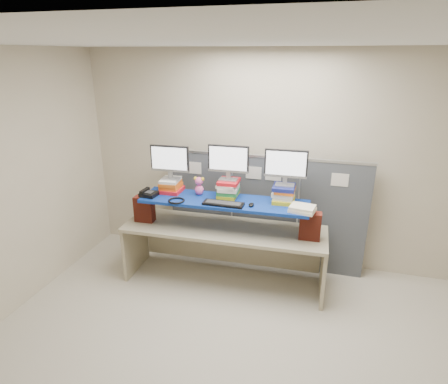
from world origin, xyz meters
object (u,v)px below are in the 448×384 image
(blue_board, at_px, (224,201))
(desk, at_px, (224,239))
(monitor_right, at_px, (286,165))
(keyboard, at_px, (223,204))
(monitor_left, at_px, (170,160))
(desk_phone, at_px, (148,194))
(monitor_center, at_px, (228,161))

(blue_board, bearing_deg, desk, -77.76)
(monitor_right, height_order, keyboard, monitor_right)
(monitor_left, distance_m, keyboard, 0.87)
(monitor_left, xyz_separation_m, monitor_right, (1.39, 0.04, 0.03))
(monitor_left, xyz_separation_m, desk_phone, (-0.20, -0.21, -0.37))
(desk, height_order, keyboard, keyboard)
(blue_board, xyz_separation_m, monitor_center, (0.02, 0.12, 0.47))
(blue_board, height_order, keyboard, keyboard)
(blue_board, distance_m, keyboard, 0.15)
(monitor_center, height_order, monitor_right, monitor_center)
(desk, bearing_deg, keyboard, -78.99)
(monitor_center, distance_m, monitor_right, 0.66)
(monitor_center, distance_m, desk_phone, 1.05)
(monitor_left, height_order, monitor_right, monitor_right)
(monitor_center, bearing_deg, desk, -101.01)
(desk_phone, bearing_deg, keyboard, 2.87)
(keyboard, bearing_deg, monitor_right, 24.19)
(blue_board, xyz_separation_m, monitor_left, (-0.71, 0.10, 0.42))
(desk, distance_m, monitor_left, 1.16)
(blue_board, distance_m, monitor_center, 0.48)
(monitor_right, relative_size, keyboard, 1.03)
(monitor_left, bearing_deg, monitor_center, -0.00)
(desk, height_order, monitor_center, monitor_center)
(desk, distance_m, desk_phone, 1.07)
(monitor_left, bearing_deg, keyboard, -19.87)
(keyboard, bearing_deg, monitor_center, 93.41)
(monitor_left, bearing_deg, desk, -9.52)
(desk, relative_size, monitor_center, 5.10)
(desk, height_order, monitor_right, monitor_right)
(blue_board, xyz_separation_m, keyboard, (0.03, -0.15, 0.03))
(blue_board, height_order, monitor_left, monitor_left)
(blue_board, relative_size, keyboard, 4.22)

